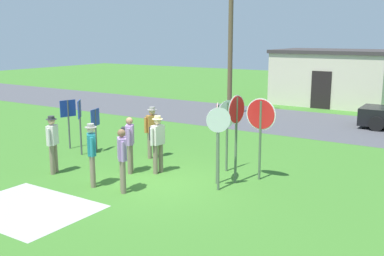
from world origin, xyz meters
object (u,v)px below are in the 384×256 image
(info_panel_leftmost, at_px, (68,115))
(person_with_sunhat, at_px, (129,141))
(person_on_left, at_px, (53,141))
(person_in_teal, at_px, (152,129))
(person_near_signs, at_px, (122,157))
(person_holding_notes, at_px, (157,140))
(stop_sign_rear_left, at_px, (236,123))
(stop_sign_nearest, at_px, (261,124))
(info_panel_middle, at_px, (80,117))
(stop_sign_rear_right, at_px, (218,135))
(utility_pole, at_px, (231,31))
(person_in_blue, at_px, (92,151))
(stop_sign_leaning_right, at_px, (227,123))
(info_panel_rightmost, at_px, (95,123))
(stop_sign_low_front, at_px, (217,129))

(info_panel_leftmost, bearing_deg, person_with_sunhat, -16.04)
(person_on_left, distance_m, person_in_teal, 3.28)
(person_near_signs, bearing_deg, person_holding_notes, 97.85)
(person_with_sunhat, bearing_deg, stop_sign_rear_left, 15.51)
(person_in_teal, bearing_deg, stop_sign_nearest, -2.69)
(stop_sign_nearest, xyz_separation_m, info_panel_middle, (-6.31, -0.80, -0.32))
(stop_sign_rear_right, height_order, info_panel_middle, stop_sign_rear_right)
(person_near_signs, relative_size, person_with_sunhat, 1.00)
(stop_sign_nearest, height_order, person_holding_notes, stop_sign_nearest)
(stop_sign_nearest, xyz_separation_m, person_on_left, (-5.40, -2.76, -0.64))
(utility_pole, bearing_deg, stop_sign_nearest, -57.30)
(person_with_sunhat, bearing_deg, person_in_blue, -91.77)
(stop_sign_leaning_right, xyz_separation_m, person_in_teal, (-2.78, -0.04, -0.51))
(stop_sign_rear_right, distance_m, person_near_signs, 2.57)
(utility_pole, bearing_deg, info_panel_rightmost, -91.96)
(stop_sign_nearest, relative_size, info_panel_middle, 1.24)
(stop_sign_leaning_right, relative_size, person_in_teal, 1.25)
(person_in_teal, bearing_deg, stop_sign_rear_right, -24.75)
(info_panel_middle, bearing_deg, stop_sign_rear_left, 1.58)
(stop_sign_leaning_right, xyz_separation_m, stop_sign_nearest, (1.19, -0.23, 0.13))
(person_in_blue, bearing_deg, stop_sign_low_front, 36.35)
(stop_sign_rear_left, xyz_separation_m, info_panel_leftmost, (-6.88, 0.23, -0.47))
(stop_sign_rear_left, distance_m, info_panel_middle, 5.90)
(stop_sign_rear_left, distance_m, person_near_signs, 3.20)
(person_with_sunhat, distance_m, info_panel_middle, 2.88)
(info_panel_leftmost, bearing_deg, stop_sign_low_front, -4.87)
(person_on_left, bearing_deg, stop_sign_rear_right, 15.96)
(person_holding_notes, relative_size, info_panel_middle, 0.92)
(stop_sign_low_front, bearing_deg, person_in_blue, -143.65)
(person_on_left, distance_m, info_panel_rightmost, 2.68)
(stop_sign_nearest, height_order, person_in_blue, stop_sign_nearest)
(stop_sign_leaning_right, relative_size, person_near_signs, 1.29)
(stop_sign_rear_left, relative_size, stop_sign_leaning_right, 1.14)
(stop_sign_leaning_right, distance_m, info_panel_rightmost, 5.04)
(stop_sign_leaning_right, relative_size, stop_sign_low_front, 0.95)
(info_panel_rightmost, bearing_deg, person_holding_notes, -14.26)
(person_in_blue, bearing_deg, person_on_left, 173.03)
(person_near_signs, height_order, person_in_teal, person_in_teal)
(stop_sign_low_front, relative_size, info_panel_rightmost, 1.50)
(stop_sign_rear_left, distance_m, info_panel_leftmost, 6.90)
(stop_sign_rear_right, distance_m, stop_sign_nearest, 1.50)
(stop_sign_leaning_right, distance_m, stop_sign_low_front, 1.25)
(stop_sign_rear_left, bearing_deg, info_panel_middle, -178.42)
(stop_sign_rear_right, height_order, person_on_left, stop_sign_rear_right)
(person_in_blue, relative_size, person_on_left, 1.00)
(person_near_signs, bearing_deg, info_panel_leftmost, 152.36)
(stop_sign_rear_right, bearing_deg, person_on_left, -164.04)
(stop_sign_low_front, xyz_separation_m, person_on_left, (-4.57, -1.80, -0.58))
(person_in_blue, height_order, person_with_sunhat, person_in_blue)
(person_on_left, bearing_deg, info_panel_leftmost, 129.16)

